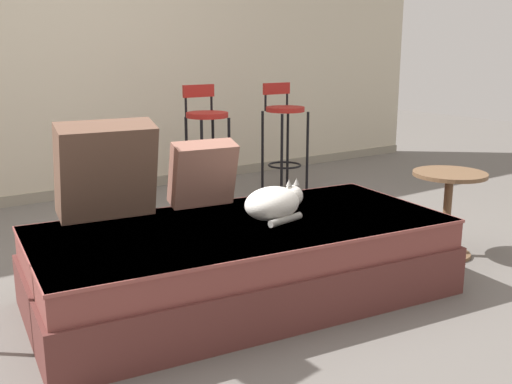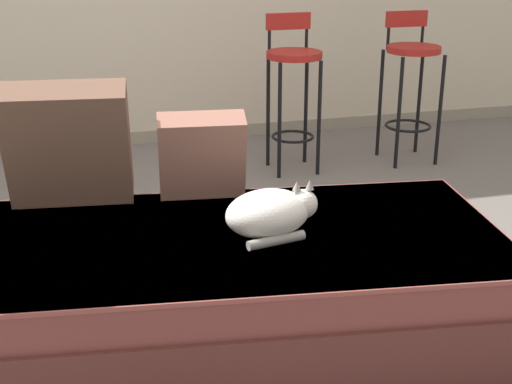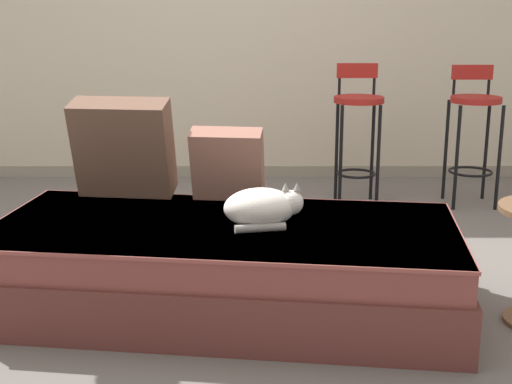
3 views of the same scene
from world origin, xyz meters
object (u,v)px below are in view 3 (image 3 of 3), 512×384
throw_pillow_corner (122,148)px  cat (261,207)px  bar_stool_near_window (356,118)px  couch (223,265)px  throw_pillow_middle (225,164)px  bar_stool_by_doorway (472,120)px

throw_pillow_corner → cat: throw_pillow_corner is taller
cat → bar_stool_near_window: bar_stool_near_window is taller
couch → cat: cat is taller
throw_pillow_middle → couch: bearing=-89.6°
throw_pillow_corner → cat: (0.69, -0.49, -0.17)m
bar_stool_near_window → bar_stool_by_doorway: bar_stool_near_window is taller
throw_pillow_middle → cat: (0.17, -0.43, -0.10)m
couch → bar_stool_near_window: bar_stool_near_window is taller
throw_pillow_corner → bar_stool_near_window: bearing=44.3°
couch → bar_stool_near_window: size_ratio=2.28×
throw_pillow_corner → bar_stool_by_doorway: (2.15, 1.32, -0.07)m
throw_pillow_middle → bar_stool_by_doorway: (1.63, 1.39, -0.00)m
throw_pillow_middle → bar_stool_by_doorway: bearing=40.4°
bar_stool_near_window → bar_stool_by_doorway: bearing=-0.0°
couch → throw_pillow_corner: size_ratio=4.29×
couch → throw_pillow_middle: throw_pillow_middle is taller
cat → throw_pillow_corner: bearing=144.5°
couch → throw_pillow_corner: throw_pillow_corner is taller
couch → throw_pillow_middle: size_ratio=5.88×
throw_pillow_corner → throw_pillow_middle: size_ratio=1.37×
throw_pillow_corner → throw_pillow_middle: 0.53m
throw_pillow_middle → bar_stool_near_window: bar_stool_near_window is taller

